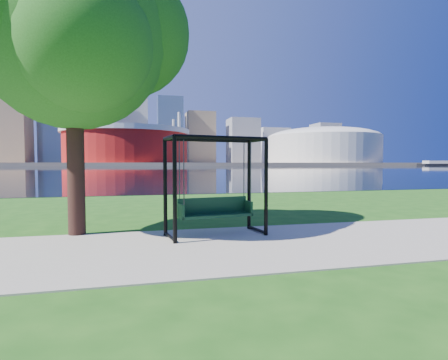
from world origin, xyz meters
name	(u,v)px	position (x,y,z in m)	size (l,w,h in m)	color
ground	(229,241)	(0.00, 0.00, 0.00)	(900.00, 900.00, 0.00)	#1E5114
path	(234,246)	(0.00, -0.50, 0.01)	(120.00, 4.00, 0.03)	#9E937F
river	(146,169)	(0.00, 102.00, 0.01)	(900.00, 180.00, 0.02)	black
far_bank	(142,164)	(0.00, 306.00, 1.00)	(900.00, 228.00, 2.00)	#937F60
stadium	(127,144)	(-10.00, 235.00, 14.23)	(83.00, 83.00, 32.00)	maroon
arena	(323,145)	(135.00, 235.00, 15.87)	(84.00, 84.00, 26.56)	beige
skyline	(136,125)	(-4.27, 319.39, 35.89)	(392.00, 66.00, 96.50)	gray
swing	(215,189)	(-0.17, 0.63, 1.17)	(2.49, 1.37, 2.42)	black
park_tree	(71,31)	(-3.54, 1.58, 4.99)	(5.78, 5.22, 7.18)	black
barge	(444,163)	(192.85, 181.17, 1.47)	(33.35, 13.51, 3.24)	black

